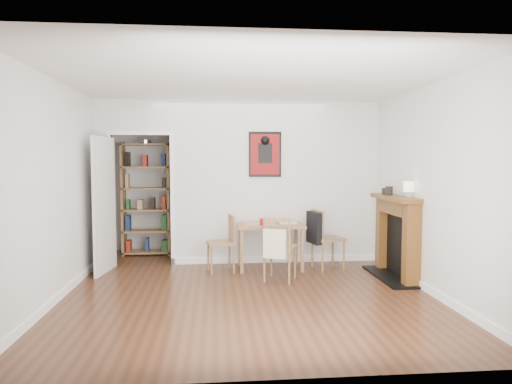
{
  "coord_description": "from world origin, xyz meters",
  "views": [
    {
      "loc": [
        -0.4,
        -5.91,
        1.66
      ],
      "look_at": [
        0.19,
        0.6,
        1.2
      ],
      "focal_mm": 32.0,
      "sensor_mm": 36.0,
      "label": 1
    }
  ],
  "objects": [
    {
      "name": "red_glass",
      "position": [
        0.3,
        0.82,
        0.74
      ],
      "size": [
        0.08,
        0.08,
        0.1
      ],
      "primitive_type": "cylinder",
      "color": "maroon",
      "rests_on": "dining_table"
    },
    {
      "name": "dining_table",
      "position": [
        0.43,
        0.92,
        0.6
      ],
      "size": [
        1.01,
        0.64,
        0.69
      ],
      "color": "#A1714B",
      "rests_on": "ground"
    },
    {
      "name": "room_shell",
      "position": [
        0.1,
        1.34,
        1.3
      ],
      "size": [
        5.2,
        5.2,
        5.2
      ],
      "color": "silver",
      "rests_on": "ground"
    },
    {
      "name": "mantel_lamp",
      "position": [
        2.16,
        -0.09,
        1.3
      ],
      "size": [
        0.14,
        0.14,
        0.22
      ],
      "color": "silver",
      "rests_on": "fireplace"
    },
    {
      "name": "chair_right",
      "position": [
        1.29,
        0.83,
        0.47
      ],
      "size": [
        0.6,
        0.55,
        0.91
      ],
      "color": "#987847",
      "rests_on": "ground"
    },
    {
      "name": "placemat",
      "position": [
        0.28,
        0.97,
        0.69
      ],
      "size": [
        0.47,
        0.37,
        0.0
      ],
      "primitive_type": "cube",
      "rotation": [
        0.0,
        0.0,
        -0.09
      ],
      "color": "#C1B49F",
      "rests_on": "dining_table"
    },
    {
      "name": "chair_front",
      "position": [
        0.48,
        0.22,
        0.45
      ],
      "size": [
        0.58,
        0.61,
        0.89
      ],
      "color": "#987847",
      "rests_on": "ground"
    },
    {
      "name": "ceramic_jar_a",
      "position": [
        2.08,
        0.39,
        1.22
      ],
      "size": [
        0.11,
        0.11,
        0.13
      ],
      "primitive_type": "cylinder",
      "color": "black",
      "rests_on": "fireplace"
    },
    {
      "name": "ground",
      "position": [
        0.0,
        0.0,
        0.0
      ],
      "size": [
        5.2,
        5.2,
        0.0
      ],
      "primitive_type": "plane",
      "color": "#4D2C18",
      "rests_on": "ground"
    },
    {
      "name": "bookshelf",
      "position": [
        -1.6,
        2.2,
        0.97
      ],
      "size": [
        0.83,
        0.33,
        1.97
      ],
      "color": "#A1714B",
      "rests_on": "ground"
    },
    {
      "name": "orange_fruit",
      "position": [
        0.56,
        1.04,
        0.73
      ],
      "size": [
        0.08,
        0.08,
        0.08
      ],
      "primitive_type": "sphere",
      "color": "orange",
      "rests_on": "dining_table"
    },
    {
      "name": "fireplace",
      "position": [
        2.16,
        0.25,
        0.62
      ],
      "size": [
        0.45,
        1.25,
        1.16
      ],
      "color": "brown",
      "rests_on": "ground"
    },
    {
      "name": "ceramic_jar_b",
      "position": [
        2.08,
        0.57,
        1.21
      ],
      "size": [
        0.07,
        0.07,
        0.09
      ],
      "primitive_type": "cylinder",
      "color": "black",
      "rests_on": "fireplace"
    },
    {
      "name": "notebook",
      "position": [
        0.71,
        1.0,
        0.69
      ],
      "size": [
        0.28,
        0.21,
        0.01
      ],
      "primitive_type": "cube",
      "rotation": [
        0.0,
        0.0,
        0.05
      ],
      "color": "silver",
      "rests_on": "dining_table"
    },
    {
      "name": "chair_left",
      "position": [
        -0.32,
        0.79,
        0.42
      ],
      "size": [
        0.49,
        0.49,
        0.85
      ],
      "color": "#987847",
      "rests_on": "ground"
    }
  ]
}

